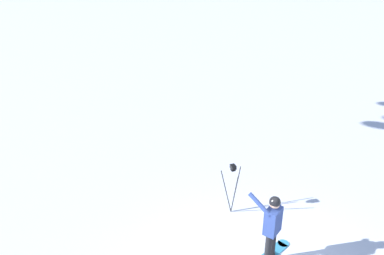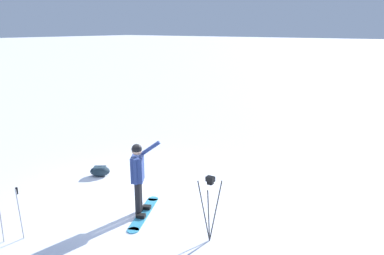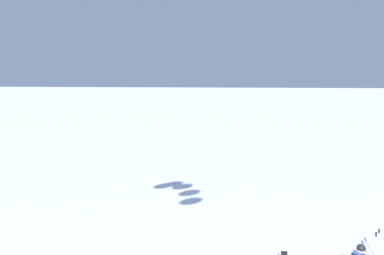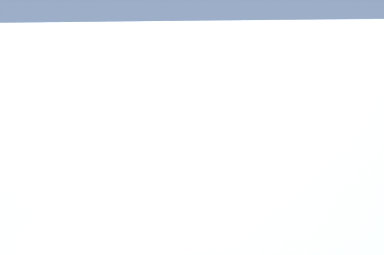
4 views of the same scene
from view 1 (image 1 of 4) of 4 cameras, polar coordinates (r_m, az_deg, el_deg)
snowboarder at (r=8.27m, az=12.19°, el=-14.19°), size 0.72×0.57×1.76m
camera_tripod at (r=9.71m, az=6.24°, el=-7.87°), size 0.59×0.45×1.42m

